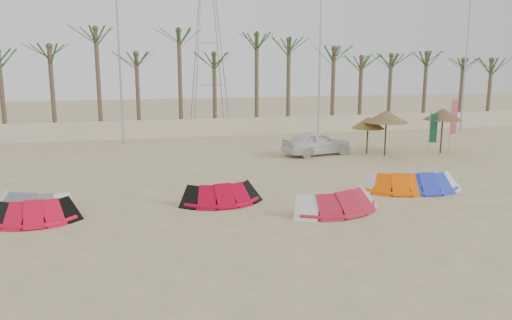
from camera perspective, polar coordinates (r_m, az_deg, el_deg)
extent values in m
plane|color=tan|center=(16.44, 4.80, -8.47)|extent=(120.00, 120.00, 0.00)
cube|color=beige|center=(37.34, -5.59, 3.71)|extent=(60.00, 0.30, 1.30)
cylinder|color=brown|center=(39.35, -26.78, 6.76)|extent=(0.32, 0.32, 6.50)
ellipsoid|color=#194719|center=(39.30, -27.20, 11.48)|extent=(4.00, 4.00, 2.40)
cylinder|color=brown|center=(38.28, -11.97, 7.62)|extent=(0.32, 0.32, 6.50)
ellipsoid|color=#194719|center=(38.22, -12.17, 12.49)|extent=(4.00, 4.00, 2.40)
cylinder|color=brown|center=(39.77, 2.72, 7.98)|extent=(0.32, 0.32, 6.50)
ellipsoid|color=#194719|center=(39.72, 2.77, 12.67)|extent=(4.00, 4.00, 2.40)
cylinder|color=brown|center=(43.57, 15.61, 7.87)|extent=(0.32, 0.32, 6.50)
ellipsoid|color=#194719|center=(43.52, 15.84, 12.14)|extent=(4.00, 4.00, 2.40)
cylinder|color=brown|center=(47.91, 24.11, 7.58)|extent=(0.32, 0.32, 6.50)
ellipsoid|color=#194719|center=(47.86, 24.43, 11.46)|extent=(4.00, 4.00, 2.40)
cylinder|color=#A5A8AD|center=(34.72, -15.34, 10.83)|extent=(0.14, 0.14, 11.00)
cylinder|color=#A5A8AD|center=(36.99, 7.30, 11.14)|extent=(0.14, 0.14, 11.00)
cylinder|color=#A5A8AD|center=(42.67, 22.85, 10.37)|extent=(0.14, 0.14, 11.00)
cylinder|color=slate|center=(20.14, -24.26, -5.43)|extent=(2.77, 1.25, 0.20)
cube|color=silver|center=(19.97, -20.57, -4.82)|extent=(0.96, 1.24, 0.40)
cylinder|color=red|center=(18.99, -23.89, -6.38)|extent=(2.58, 0.44, 0.20)
cube|color=black|center=(18.85, -20.39, -5.76)|extent=(0.70, 1.15, 0.40)
cylinder|color=#A9021F|center=(19.72, -3.94, -4.77)|extent=(2.86, 0.49, 0.20)
cube|color=black|center=(19.62, -7.70, -4.47)|extent=(0.71, 1.16, 0.40)
cube|color=black|center=(20.00, -0.35, -4.06)|extent=(0.71, 1.16, 0.40)
cylinder|color=#AB192D|center=(18.95, 9.33, -5.56)|extent=(3.32, 1.29, 0.20)
cube|color=silver|center=(18.48, 4.76, -5.40)|extent=(0.92, 1.23, 0.40)
cube|color=silver|center=(19.62, 13.43, -4.68)|extent=(0.92, 1.23, 0.40)
cylinder|color=#FD5B00|center=(22.29, 15.89, -3.29)|extent=(2.83, 1.07, 0.20)
cube|color=beige|center=(21.75, 12.77, -3.08)|extent=(0.91, 1.23, 0.40)
cube|color=beige|center=(22.99, 18.65, -2.63)|extent=(0.91, 1.23, 0.40)
cylinder|color=blue|center=(22.73, 18.59, -3.17)|extent=(2.95, 0.50, 0.20)
cube|color=silver|center=(22.12, 15.54, -2.98)|extent=(0.71, 1.16, 0.40)
cube|color=silver|center=(23.49, 21.25, -2.52)|extent=(0.71, 1.16, 0.40)
cylinder|color=#4C331E|center=(30.56, 12.61, 2.64)|extent=(0.10, 0.10, 2.18)
cone|color=olive|center=(30.45, 12.68, 4.20)|extent=(1.97, 1.97, 0.70)
cylinder|color=#4C331E|center=(30.36, 14.59, 2.88)|extent=(0.10, 0.10, 2.59)
cone|color=olive|center=(30.23, 14.69, 4.84)|extent=(2.62, 2.62, 0.70)
cylinder|color=#4C331E|center=(32.23, 20.46, 3.05)|extent=(0.10, 0.10, 2.64)
cone|color=brown|center=(32.10, 20.59, 4.93)|extent=(2.28, 2.28, 0.70)
cylinder|color=#A5A8AD|center=(33.66, 21.34, 3.92)|extent=(0.04, 0.04, 3.34)
cube|color=#D54A62|center=(33.74, 21.70, 4.59)|extent=(0.42, 0.04, 2.17)
cylinder|color=#A5A8AD|center=(31.23, 19.20, 2.88)|extent=(0.04, 0.04, 2.63)
cube|color=#134A31|center=(31.31, 19.58, 3.46)|extent=(0.40, 0.17, 1.71)
imported|color=white|center=(30.04, 6.93, 1.97)|extent=(4.49, 2.60, 1.43)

